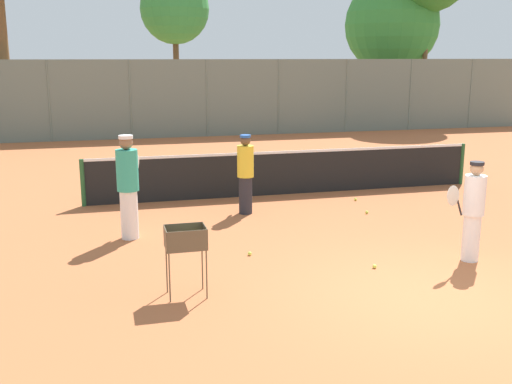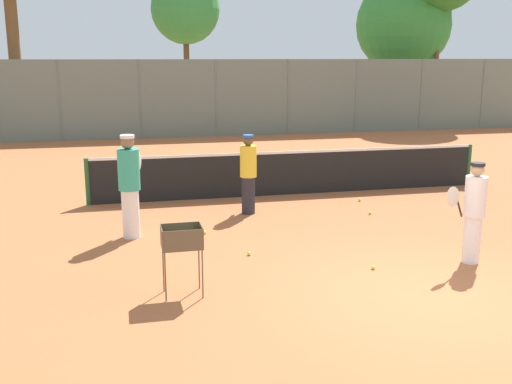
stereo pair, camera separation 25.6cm
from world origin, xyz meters
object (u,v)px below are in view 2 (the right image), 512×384
at_px(tennis_net, 292,172).
at_px(player_yellow_shirt, 474,211).
at_px(parked_car, 328,109).
at_px(player_white_outfit, 130,185).
at_px(ball_cart, 183,243).
at_px(player_red_cap, 248,173).

xyz_separation_m(tennis_net, player_yellow_shirt, (1.44, -5.41, 0.30)).
distance_m(player_yellow_shirt, parked_car, 21.19).
relative_size(player_white_outfit, ball_cart, 1.91).
xyz_separation_m(tennis_net, player_white_outfit, (-3.91, -2.73, 0.44)).
bearing_deg(parked_car, player_red_cap, -114.97).
bearing_deg(player_yellow_shirt, player_white_outfit, -44.85).
bearing_deg(ball_cart, player_white_outfit, 102.14).
height_order(player_red_cap, parked_car, player_red_cap).
bearing_deg(player_yellow_shirt, parked_car, -121.66).
xyz_separation_m(tennis_net, ball_cart, (-3.27, -5.72, 0.21)).
xyz_separation_m(player_white_outfit, ball_cart, (0.64, -2.99, -0.23)).
bearing_deg(parked_car, player_yellow_shirt, -103.46).
relative_size(player_red_cap, player_yellow_shirt, 1.02).
distance_m(player_white_outfit, ball_cart, 3.06).
relative_size(player_white_outfit, player_yellow_shirt, 1.16).
height_order(tennis_net, parked_car, parked_car).
distance_m(player_white_outfit, parked_car, 20.67).
bearing_deg(player_red_cap, ball_cart, 175.12).
xyz_separation_m(ball_cart, parked_car, (9.63, 20.91, -0.11)).
xyz_separation_m(player_yellow_shirt, ball_cart, (-4.70, -0.31, -0.09)).
height_order(player_yellow_shirt, parked_car, player_yellow_shirt).
bearing_deg(tennis_net, parked_car, 67.26).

